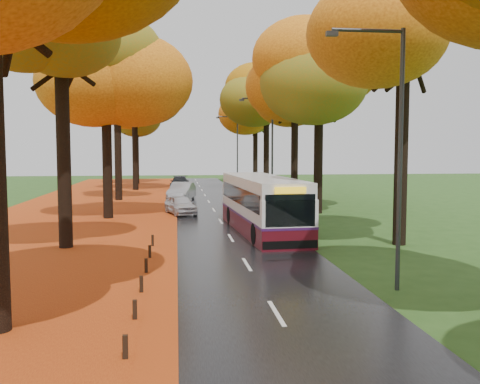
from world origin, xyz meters
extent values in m
cube|color=black|center=(0.00, 25.00, 0.02)|extent=(6.50, 90.00, 0.04)
cube|color=silver|center=(0.00, 25.00, 0.04)|extent=(0.12, 90.00, 0.01)
cube|color=maroon|center=(-9.00, 25.00, 0.01)|extent=(12.00, 90.00, 0.02)
cube|color=#C45414|center=(-3.05, 25.00, 0.04)|extent=(0.90, 90.00, 0.01)
cylinder|color=black|center=(-7.50, 16.50, 4.58)|extent=(0.60, 0.60, 9.15)
ellipsoid|color=#FD9E1C|center=(-7.50, 16.50, 10.30)|extent=(8.00, 8.00, 6.24)
cylinder|color=black|center=(-6.90, 26.50, 4.00)|extent=(0.60, 0.60, 8.00)
ellipsoid|color=#FD9E1C|center=(-6.90, 26.50, 9.00)|extent=(9.20, 9.20, 7.18)
cylinder|color=black|center=(-7.50, 38.50, 4.29)|extent=(0.60, 0.60, 8.58)
ellipsoid|color=#FD9E1C|center=(-7.50, 38.50, 9.65)|extent=(8.00, 8.00, 6.24)
cylinder|color=black|center=(-6.90, 49.50, 4.58)|extent=(0.60, 0.60, 9.15)
ellipsoid|color=#FD9E1C|center=(-6.90, 49.50, 10.30)|extent=(9.20, 9.20, 7.18)
cylinder|color=black|center=(-7.50, 59.50, 4.00)|extent=(0.60, 0.60, 8.00)
ellipsoid|color=#FD9E1C|center=(-7.50, 59.50, 9.00)|extent=(8.00, 8.00, 6.24)
cylinder|color=black|center=(7.50, 15.50, 4.61)|extent=(0.60, 0.60, 9.22)
ellipsoid|color=#C8870F|center=(7.50, 15.50, 10.37)|extent=(8.20, 8.20, 6.40)
cylinder|color=black|center=(6.90, 27.50, 4.10)|extent=(0.60, 0.60, 8.19)
ellipsoid|color=#C8870F|center=(6.90, 27.50, 9.22)|extent=(9.20, 9.20, 7.18)
cylinder|color=black|center=(7.50, 37.50, 4.35)|extent=(0.60, 0.60, 8.70)
ellipsoid|color=#C8870F|center=(7.50, 37.50, 9.79)|extent=(8.20, 8.20, 6.40)
cylinder|color=black|center=(6.90, 48.50, 4.61)|extent=(0.60, 0.60, 9.22)
ellipsoid|color=#C8870F|center=(6.90, 48.50, 10.37)|extent=(9.20, 9.20, 7.18)
cylinder|color=black|center=(7.50, 60.50, 4.10)|extent=(0.60, 0.60, 8.19)
ellipsoid|color=#C8870F|center=(7.50, 60.50, 9.22)|extent=(8.20, 8.20, 6.40)
cube|color=black|center=(-3.70, 3.40, 0.26)|extent=(0.11, 0.11, 0.52)
cube|color=black|center=(-3.70, 6.00, 0.26)|extent=(0.11, 0.11, 0.52)
cube|color=black|center=(-3.70, 8.60, 0.26)|extent=(0.11, 0.11, 0.52)
cube|color=black|center=(-3.70, 11.20, 0.26)|extent=(0.11, 0.11, 0.52)
cube|color=black|center=(-3.70, 13.80, 0.26)|extent=(0.11, 0.11, 0.52)
cube|color=black|center=(-3.70, 16.40, 0.26)|extent=(0.11, 0.11, 0.52)
cylinder|color=#333538|center=(4.20, 8.00, 4.00)|extent=(0.14, 0.14, 8.00)
cylinder|color=#333538|center=(3.10, 8.00, 7.90)|extent=(2.20, 0.11, 0.11)
cube|color=#333538|center=(2.00, 8.00, 7.78)|extent=(0.35, 0.18, 0.14)
cylinder|color=#333538|center=(4.20, 30.00, 4.00)|extent=(0.14, 0.14, 8.00)
cylinder|color=#333538|center=(3.10, 30.00, 7.90)|extent=(2.20, 0.11, 0.11)
cube|color=#333538|center=(2.00, 30.00, 7.78)|extent=(0.35, 0.18, 0.14)
cylinder|color=#333538|center=(4.20, 52.00, 4.00)|extent=(0.14, 0.14, 8.00)
cylinder|color=#333538|center=(3.10, 52.00, 7.90)|extent=(2.20, 0.11, 0.11)
cube|color=#333538|center=(2.00, 52.00, 7.78)|extent=(0.35, 0.18, 0.14)
cube|color=#4F0C16|center=(1.81, 19.76, 0.49)|extent=(3.18, 11.04, 0.89)
cube|color=white|center=(1.81, 19.76, 1.58)|extent=(3.18, 11.04, 1.29)
cube|color=white|center=(1.81, 19.76, 2.57)|extent=(3.12, 10.82, 0.69)
cube|color=#3E1752|center=(1.81, 19.76, 0.98)|extent=(3.20, 11.06, 0.12)
cube|color=black|center=(1.81, 19.76, 1.97)|extent=(3.16, 10.17, 0.84)
cube|color=black|center=(2.16, 14.35, 1.77)|extent=(2.18, 0.20, 1.39)
cube|color=yellow|center=(2.16, 14.35, 2.64)|extent=(1.36, 0.15, 0.28)
cube|color=black|center=(2.16, 14.37, 0.32)|extent=(2.43, 0.28, 0.35)
cylinder|color=black|center=(0.93, 15.98, 0.54)|extent=(0.34, 1.01, 0.99)
cylinder|color=black|center=(3.17, 16.13, 0.54)|extent=(0.34, 1.01, 0.99)
cylinder|color=black|center=(0.48, 22.95, 0.54)|extent=(0.34, 1.01, 0.99)
cylinder|color=black|center=(2.71, 23.09, 0.54)|extent=(0.34, 1.01, 0.99)
imported|color=silver|center=(-2.35, 27.67, 0.67)|extent=(2.44, 3.99, 1.27)
imported|color=gray|center=(-2.19, 36.61, 0.81)|extent=(2.58, 4.93, 1.54)
imported|color=black|center=(-2.28, 49.63, 0.72)|extent=(2.14, 4.80, 1.37)
camera|label=1|loc=(-2.60, -7.66, 4.41)|focal=40.00mm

